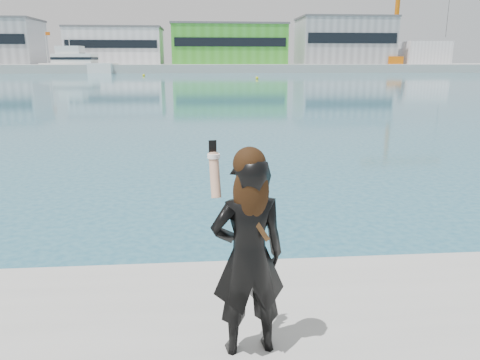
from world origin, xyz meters
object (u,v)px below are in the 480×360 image
(buoy_far, at_px, (144,76))
(buoy_near, at_px, (257,79))
(motor_yacht, at_px, (77,63))
(woman, at_px, (248,251))
(dock_crane, at_px, (401,13))

(buoy_far, bearing_deg, buoy_near, -39.86)
(motor_yacht, distance_m, woman, 117.40)
(buoy_near, xyz_separation_m, buoy_far, (-20.09, 16.77, 0.00))
(dock_crane, height_order, motor_yacht, dock_crane)
(buoy_far, distance_m, woman, 91.66)
(buoy_far, bearing_deg, woman, -83.12)
(dock_crane, relative_size, motor_yacht, 1.32)
(buoy_far, bearing_deg, motor_yacht, 128.46)
(dock_crane, xyz_separation_m, buoy_far, (-64.10, -31.64, -15.07))
(buoy_near, relative_size, woman, 0.32)
(woman, bearing_deg, dock_crane, -121.04)
(motor_yacht, height_order, woman, motor_yacht)
(dock_crane, height_order, buoy_far, dock_crane)
(dock_crane, bearing_deg, buoy_far, -153.73)
(buoy_far, height_order, woman, woman)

